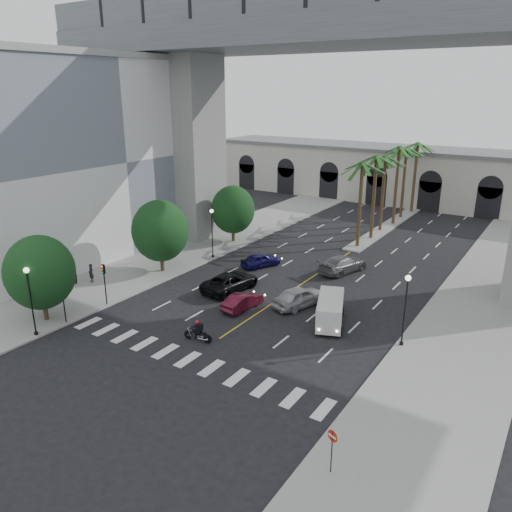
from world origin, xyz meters
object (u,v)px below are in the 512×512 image
Objects in this scene: lamp_post_left_far at (212,229)px; pedestrian_a at (91,273)px; car_b at (243,301)px; traffic_signal_near at (62,294)px; car_e at (261,260)px; pedestrian_b at (74,275)px; traffic_signal_far at (104,278)px; lamp_post_left_near at (30,296)px; lamp_post_right at (405,304)px; car_c at (230,282)px; do_not_enter_sign at (332,443)px; car_a at (299,297)px; cargo_van at (330,310)px; motorcycle_rider at (199,332)px; car_d at (343,264)px.

lamp_post_left_far is 3.09× the size of pedestrian_a.
traffic_signal_near is at bearing 50.44° from car_b.
car_e is 17.87m from pedestrian_b.
lamp_post_left_near is at bearing -90.88° from traffic_signal_far.
lamp_post_right is at bearing 29.69° from lamp_post_left_near.
car_b is 10.31m from car_e.
car_b is 0.69× the size of car_c.
car_c is 23.25m from do_not_enter_sign.
traffic_signal_near is 0.63× the size of car_c.
car_c is (-16.06, 1.85, -2.41)m from lamp_post_right.
lamp_post_left_near is 21.00m from lamp_post_left_far.
traffic_signal_far is at bearing 51.63° from car_a.
lamp_post_right is 2.18× the size of do_not_enter_sign.
car_a is 3.93m from cargo_van.
cargo_van reaches higher than car_b.
car_a is 2.02× the size of do_not_enter_sign.
pedestrian_b is (-11.65, -13.55, 0.26)m from car_e.
car_a is at bearing -134.61° from car_b.
traffic_signal_far is at bearing 90.00° from traffic_signal_near.
lamp_post_left_far is at bearing 160.67° from lamp_post_right.
traffic_signal_far reaches higher than car_e.
motorcycle_rider reaches higher than car_e.
car_e is 13.98m from cargo_van.
do_not_enter_sign is (23.84, -21.88, -1.44)m from lamp_post_left_far.
pedestrian_b is 0.67× the size of do_not_enter_sign.
traffic_signal_far reaches higher than car_c.
traffic_signal_far is 24.87m from do_not_enter_sign.
lamp_post_right is 0.95× the size of car_d.
do_not_enter_sign is (23.84, -0.88, -1.44)m from lamp_post_left_near.
traffic_signal_far is at bearing -177.00° from do_not_enter_sign.
pedestrian_b is at bearing 20.48° from car_b.
motorcycle_rider is 16.52m from pedestrian_b.
car_e is at bearing 5.74° from lamp_post_left_far.
pedestrian_a is at bearing 127.37° from traffic_signal_near.
traffic_signal_far is at bearing -89.60° from lamp_post_left_far.
motorcycle_rider is 1.36× the size of pedestrian_b.
cargo_van reaches higher than car_d.
pedestrian_b reaches higher than motorcycle_rider.
lamp_post_left_near is 2.39× the size of motorcycle_rider.
pedestrian_b is at bearing 38.93° from car_a.
traffic_signal_far is at bearing 57.42° from car_c.
traffic_signal_near is at bearing -89.69° from lamp_post_left_far.
traffic_signal_near is (0.10, 2.50, -0.71)m from lamp_post_left_near.
motorcycle_rider is 9.67m from car_c.
car_a is 0.85× the size of car_c.
traffic_signal_far reaches higher than car_d.
do_not_enter_sign is at bearing -2.10° from lamp_post_left_near.
lamp_post_left_near is 20.48m from car_a.
car_a reaches higher than car_b.
car_b is 12.99m from car_d.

